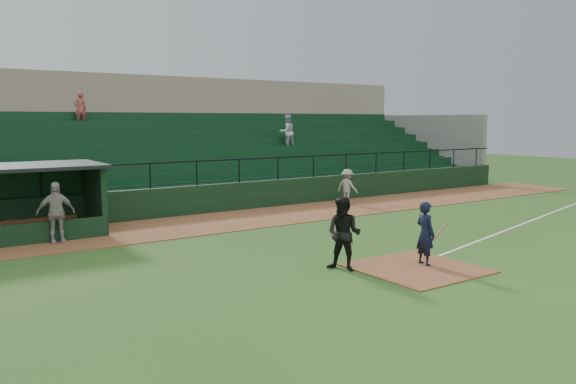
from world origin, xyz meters
TOP-DOWN VIEW (x-y plane):
  - ground at (0.00, 0.00)m, footprint 90.00×90.00m
  - warning_track at (0.00, 8.00)m, footprint 40.00×4.00m
  - home_plate_dirt at (0.00, -1.00)m, footprint 3.00×3.00m
  - foul_line at (8.00, 1.20)m, footprint 17.49×4.44m
  - stadium_structure at (0.00, 16.46)m, footprint 38.00×13.08m
  - batter_at_plate at (0.44, -0.88)m, footprint 1.04×0.71m
  - umpire at (-1.69, -0.04)m, footprint 1.10×1.18m
  - runner at (5.93, 8.81)m, footprint 0.88×1.17m
  - dugout_player_a at (-7.11, 7.54)m, footprint 1.17×0.57m

SIDE VIEW (x-z plane):
  - ground at x=0.00m, z-range 0.00..0.00m
  - foul_line at x=8.00m, z-range 0.00..0.01m
  - warning_track at x=0.00m, z-range 0.00..0.03m
  - home_plate_dirt at x=0.00m, z-range 0.00..0.03m
  - runner at x=5.93m, z-range 0.03..1.63m
  - batter_at_plate at x=0.44m, z-range 0.00..1.73m
  - umpire at x=-1.69m, z-range 0.00..1.93m
  - dugout_player_a at x=-7.11m, z-range 0.03..1.97m
  - stadium_structure at x=0.00m, z-range -0.90..5.50m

